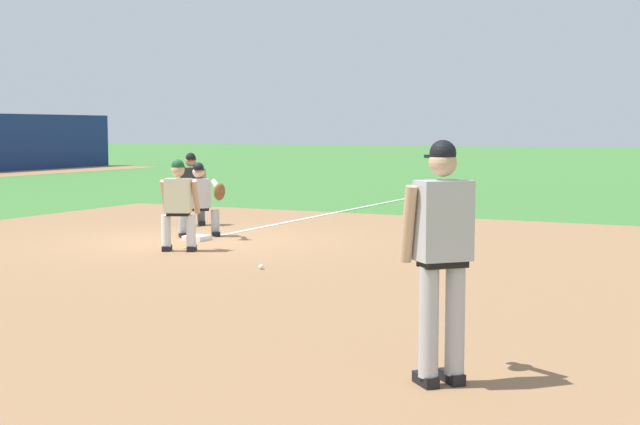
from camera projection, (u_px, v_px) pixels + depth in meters
ground_plane at (197, 241)px, 15.46m from camera, size 160.00×160.00×0.00m
infield_dirt_patch at (271, 284)px, 11.10m from camera, size 18.00×18.00×0.01m
foul_line_stripe at (382, 203)px, 23.03m from camera, size 16.95×0.10×0.00m
first_base_bag at (197, 238)px, 15.46m from camera, size 0.38×0.38×0.09m
baseball at (261, 267)px, 12.29m from camera, size 0.07×0.07×0.07m
pitcher at (442, 247)px, 6.69m from camera, size 0.85×0.55×1.86m
first_baseman at (200, 196)px, 15.87m from camera, size 0.73×1.08×1.34m
baserunner at (178, 202)px, 14.02m from camera, size 0.59×0.67×1.46m
umpire at (191, 186)px, 17.78m from camera, size 0.67×0.67×1.46m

